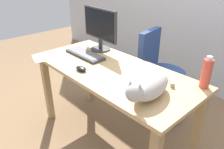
{
  "coord_description": "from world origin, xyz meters",
  "views": [
    {
      "loc": [
        1.22,
        -1.12,
        1.53
      ],
      "look_at": [
        0.17,
        -0.15,
        0.82
      ],
      "focal_mm": 35.01,
      "sensor_mm": 36.0,
      "label": 1
    }
  ],
  "objects_px": {
    "keyboard": "(85,54)",
    "cat": "(149,86)",
    "office_chair": "(158,81)",
    "computer_mouse": "(81,69)",
    "monitor": "(100,28)",
    "water_bottle": "(206,73)"
  },
  "relations": [
    {
      "from": "office_chair",
      "to": "water_bottle",
      "type": "height_order",
      "value": "water_bottle"
    },
    {
      "from": "computer_mouse",
      "to": "cat",
      "type": "bearing_deg",
      "value": 8.38
    },
    {
      "from": "monitor",
      "to": "cat",
      "type": "bearing_deg",
      "value": -20.86
    },
    {
      "from": "computer_mouse",
      "to": "keyboard",
      "type": "bearing_deg",
      "value": 138.11
    },
    {
      "from": "computer_mouse",
      "to": "monitor",
      "type": "bearing_deg",
      "value": 121.99
    },
    {
      "from": "cat",
      "to": "computer_mouse",
      "type": "xyz_separation_m",
      "value": [
        -0.63,
        -0.09,
        -0.06
      ]
    },
    {
      "from": "office_chair",
      "to": "water_bottle",
      "type": "xyz_separation_m",
      "value": [
        0.63,
        -0.36,
        0.45
      ]
    },
    {
      "from": "office_chair",
      "to": "monitor",
      "type": "relative_size",
      "value": 1.99
    },
    {
      "from": "monitor",
      "to": "water_bottle",
      "type": "xyz_separation_m",
      "value": [
        1.08,
        0.05,
        -0.12
      ]
    },
    {
      "from": "keyboard",
      "to": "cat",
      "type": "bearing_deg",
      "value": -8.25
    },
    {
      "from": "monitor",
      "to": "water_bottle",
      "type": "relative_size",
      "value": 2.04
    },
    {
      "from": "cat",
      "to": "water_bottle",
      "type": "bearing_deg",
      "value": 64.75
    },
    {
      "from": "monitor",
      "to": "cat",
      "type": "xyz_separation_m",
      "value": [
        0.9,
        -0.34,
        -0.15
      ]
    },
    {
      "from": "cat",
      "to": "water_bottle",
      "type": "relative_size",
      "value": 2.57
    },
    {
      "from": "computer_mouse",
      "to": "water_bottle",
      "type": "bearing_deg",
      "value": 30.66
    },
    {
      "from": "office_chair",
      "to": "computer_mouse",
      "type": "height_order",
      "value": "office_chair"
    },
    {
      "from": "office_chair",
      "to": "monitor",
      "type": "xyz_separation_m",
      "value": [
        -0.46,
        -0.41,
        0.56
      ]
    },
    {
      "from": "keyboard",
      "to": "water_bottle",
      "type": "relative_size",
      "value": 1.87
    },
    {
      "from": "office_chair",
      "to": "keyboard",
      "type": "distance_m",
      "value": 0.84
    },
    {
      "from": "office_chair",
      "to": "computer_mouse",
      "type": "relative_size",
      "value": 8.67
    },
    {
      "from": "cat",
      "to": "computer_mouse",
      "type": "bearing_deg",
      "value": -171.62
    },
    {
      "from": "office_chair",
      "to": "water_bottle",
      "type": "relative_size",
      "value": 4.05
    }
  ]
}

